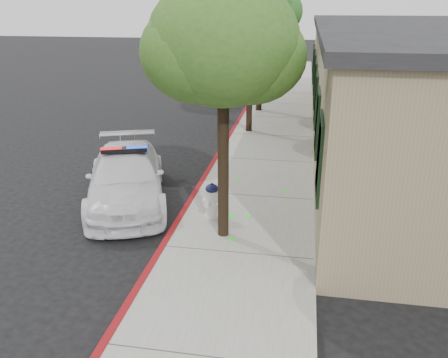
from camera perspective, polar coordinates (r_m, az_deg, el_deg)
ground at (r=9.93m, az=-7.88°, el=-8.88°), size 120.00×120.00×0.00m
sidewalk at (r=12.22m, az=3.51°, el=-2.36°), size 3.20×60.00×0.15m
red_curb at (r=12.47m, az=-3.54°, el=-1.85°), size 0.14×60.00×0.16m
clapboard_building at (r=17.82m, az=22.81°, el=10.40°), size 7.30×20.89×4.24m
police_car at (r=12.19m, az=-11.94°, el=0.24°), size 3.35×5.06×1.48m
fire_hydrant at (r=10.80m, az=-1.51°, el=-2.66°), size 0.49×0.43×0.86m
street_tree_near at (r=9.06m, az=-0.06°, el=15.80°), size 3.12×2.89×5.28m
street_tree_mid at (r=17.86m, az=3.38°, el=18.73°), size 2.94×2.85×5.39m
street_tree_far at (r=21.56m, az=4.69°, el=20.38°), size 3.50×3.20×6.06m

